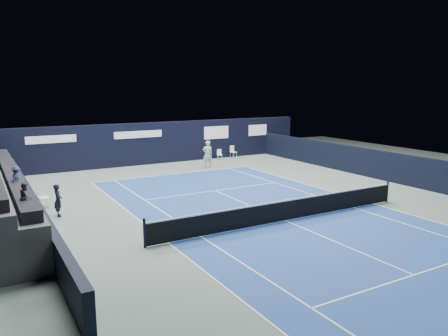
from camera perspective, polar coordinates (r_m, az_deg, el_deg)
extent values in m
plane|color=#58685F|center=(20.80, 4.67, -5.46)|extent=(48.00, 48.00, 0.00)
cube|color=navy|center=(19.26, 8.07, -6.84)|extent=(10.97, 23.77, 0.01)
cube|color=black|center=(30.34, 16.86, 0.96)|extent=(0.30, 22.00, 1.80)
cube|color=white|center=(34.80, -0.57, 1.73)|extent=(0.44, 0.43, 0.03)
cube|color=white|center=(34.92, -0.63, 2.13)|extent=(0.35, 0.12, 0.43)
cylinder|color=white|center=(35.01, -0.38, 1.47)|extent=(0.02, 0.02, 0.38)
cylinder|color=white|center=(34.93, -0.87, 1.45)|extent=(0.02, 0.02, 0.38)
cylinder|color=white|center=(34.73, -0.26, 1.40)|extent=(0.02, 0.02, 0.38)
cylinder|color=white|center=(34.65, -0.75, 1.38)|extent=(0.02, 0.02, 0.38)
cube|color=white|center=(35.71, 1.25, 2.09)|extent=(0.49, 0.47, 0.04)
cube|color=white|center=(35.83, 1.05, 2.55)|extent=(0.44, 0.09, 0.52)
cylinder|color=white|center=(36.00, 1.30, 1.79)|extent=(0.02, 0.02, 0.46)
cylinder|color=white|center=(35.77, 0.84, 1.73)|extent=(0.02, 0.02, 0.46)
cylinder|color=white|center=(35.73, 1.66, 1.72)|extent=(0.02, 0.02, 0.46)
cylinder|color=white|center=(35.50, 1.19, 1.66)|extent=(0.02, 0.02, 0.46)
cube|color=white|center=(22.65, -22.47, -3.63)|extent=(0.55, 0.54, 0.04)
cube|color=white|center=(22.78, -22.71, -2.83)|extent=(0.46, 0.14, 0.56)
cylinder|color=white|center=(22.95, -22.13, -4.06)|extent=(0.03, 0.03, 0.49)
cylinder|color=white|center=(22.82, -23.07, -4.21)|extent=(0.03, 0.03, 0.49)
cylinder|color=white|center=(22.61, -21.79, -4.25)|extent=(0.03, 0.03, 0.49)
cylinder|color=white|center=(22.48, -22.74, -4.40)|extent=(0.03, 0.03, 0.49)
imported|color=black|center=(20.90, -20.86, -3.97)|extent=(0.38, 0.56, 1.48)
cube|color=white|center=(29.24, -6.36, -0.77)|extent=(10.97, 0.06, 0.00)
cube|color=white|center=(22.94, 18.99, -4.47)|extent=(0.06, 23.77, 0.00)
cube|color=white|center=(16.61, -7.26, -9.68)|extent=(0.06, 23.77, 0.00)
cube|color=white|center=(21.95, 16.62, -5.00)|extent=(0.06, 23.77, 0.00)
cube|color=white|center=(17.15, -2.99, -8.95)|extent=(0.06, 23.77, 0.00)
cube|color=white|center=(24.43, -1.19, -2.97)|extent=(8.23, 0.06, 0.00)
cube|color=white|center=(15.07, 23.55, -12.69)|extent=(8.23, 0.06, 0.00)
cube|color=white|center=(19.26, 8.07, -6.83)|extent=(0.06, 12.80, 0.00)
cube|color=white|center=(29.11, -6.24, -0.82)|extent=(0.06, 0.30, 0.00)
cylinder|color=black|center=(23.49, 20.54, -2.86)|extent=(0.10, 0.10, 1.10)
cylinder|color=black|center=(16.13, -10.34, -8.36)|extent=(0.10, 0.10, 1.10)
cube|color=black|center=(19.13, 8.10, -5.54)|extent=(12.80, 0.03, 0.86)
cube|color=white|center=(19.01, 8.14, -4.24)|extent=(12.80, 0.05, 0.06)
cube|color=black|center=(33.23, -9.61, 3.21)|extent=(26.00, 0.60, 3.10)
cube|color=silver|center=(31.12, -21.63, 3.50)|extent=(3.20, 0.02, 0.50)
cube|color=silver|center=(32.51, -11.11, 4.33)|extent=(3.60, 0.02, 0.50)
cube|color=silver|center=(35.15, -1.00, 4.65)|extent=(2.20, 0.02, 1.00)
cube|color=silver|center=(37.24, 4.41, 4.96)|extent=(1.80, 0.02, 0.90)
cube|color=black|center=(21.15, -23.89, -4.40)|extent=(0.30, 22.00, 1.20)
cube|color=silver|center=(14.53, -20.10, -10.81)|extent=(0.02, 2.00, 0.45)
cube|color=silver|center=(17.81, -22.09, -6.99)|extent=(0.02, 2.40, 0.45)
cube|color=silver|center=(21.17, -23.43, -4.36)|extent=(0.02, 2.00, 0.45)
cube|color=#454547|center=(22.03, -25.77, -3.38)|extent=(0.90, 16.00, 1.65)
cube|color=black|center=(21.82, -25.99, -0.76)|extent=(0.63, 15.20, 0.40)
imported|color=#423457|center=(15.96, -24.48, -3.44)|extent=(0.49, 0.56, 0.97)
imported|color=navy|center=(19.17, -25.47, -1.25)|extent=(0.58, 0.74, 1.00)
imported|color=silver|center=(31.34, -2.17, 1.83)|extent=(0.79, 0.61, 1.94)
cylinder|color=black|center=(31.00, -2.15, 1.89)|extent=(0.03, 0.29, 0.13)
torus|color=black|center=(30.76, -1.94, 2.01)|extent=(0.30, 0.13, 0.29)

